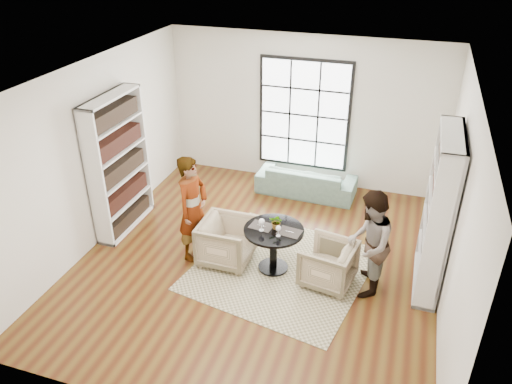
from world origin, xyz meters
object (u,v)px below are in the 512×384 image
(pedestal_table, at_px, (274,240))
(flower_centerpiece, at_px, (277,222))
(sofa, at_px, (306,180))
(armchair_right, at_px, (328,264))
(wine_glass_left, at_px, (262,222))
(armchair_left, at_px, (227,241))
(person_left, at_px, (193,208))
(wine_glass_right, at_px, (278,229))
(person_right, at_px, (369,244))

(pedestal_table, height_order, flower_centerpiece, flower_centerpiece)
(pedestal_table, distance_m, flower_centerpiece, 0.32)
(pedestal_table, height_order, sofa, pedestal_table)
(armchair_right, distance_m, wine_glass_left, 1.16)
(sofa, xyz_separation_m, armchair_left, (-0.69, -2.59, 0.09))
(pedestal_table, distance_m, sofa, 2.58)
(armchair_left, xyz_separation_m, person_left, (-0.55, 0.00, 0.50))
(pedestal_table, distance_m, armchair_left, 0.78)
(pedestal_table, xyz_separation_m, armchair_right, (0.86, -0.07, -0.19))
(armchair_right, bearing_deg, sofa, -150.86)
(armchair_left, distance_m, flower_centerpiece, 0.93)
(person_left, relative_size, wine_glass_left, 8.54)
(wine_glass_right, bearing_deg, wine_glass_left, 166.53)
(pedestal_table, height_order, armchair_left, armchair_left)
(sofa, height_order, person_right, person_right)
(person_right, distance_m, wine_glass_left, 1.58)
(wine_glass_left, relative_size, flower_centerpiece, 0.89)
(pedestal_table, xyz_separation_m, person_right, (1.41, -0.07, 0.28))
(person_left, height_order, wine_glass_left, person_left)
(person_right, relative_size, flower_centerpiece, 7.05)
(sofa, bearing_deg, flower_centerpiece, 94.17)
(sofa, xyz_separation_m, flower_centerpiece, (0.10, -2.53, 0.57))
(wine_glass_left, distance_m, wine_glass_right, 0.29)
(pedestal_table, bearing_deg, sofa, 91.50)
(armchair_right, height_order, wine_glass_left, wine_glass_left)
(sofa, bearing_deg, armchair_right, 111.35)
(pedestal_table, relative_size, flower_centerpiece, 3.97)
(pedestal_table, relative_size, armchair_right, 1.22)
(armchair_right, relative_size, person_left, 0.43)
(wine_glass_left, bearing_deg, armchair_left, 174.18)
(wine_glass_left, distance_m, flower_centerpiece, 0.24)
(person_left, bearing_deg, armchair_right, -80.85)
(person_right, bearing_deg, pedestal_table, -93.89)
(pedestal_table, bearing_deg, wine_glass_right, -53.95)
(armchair_right, relative_size, person_right, 0.46)
(person_right, relative_size, wine_glass_right, 9.24)
(person_left, relative_size, person_right, 1.07)
(person_left, bearing_deg, wine_glass_right, -84.69)
(pedestal_table, relative_size, person_left, 0.53)
(sofa, bearing_deg, person_right, 121.22)
(armchair_left, bearing_deg, pedestal_table, -87.97)
(armchair_left, bearing_deg, flower_centerpiece, -85.55)
(armchair_left, height_order, wine_glass_left, wine_glass_left)
(armchair_right, relative_size, wine_glass_left, 3.68)
(wine_glass_left, bearing_deg, wine_glass_right, -13.47)
(pedestal_table, height_order, wine_glass_left, wine_glass_left)
(person_left, height_order, flower_centerpiece, person_left)
(pedestal_table, relative_size, wine_glass_left, 4.48)
(armchair_right, bearing_deg, person_right, 99.72)
(armchair_right, relative_size, flower_centerpiece, 3.26)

